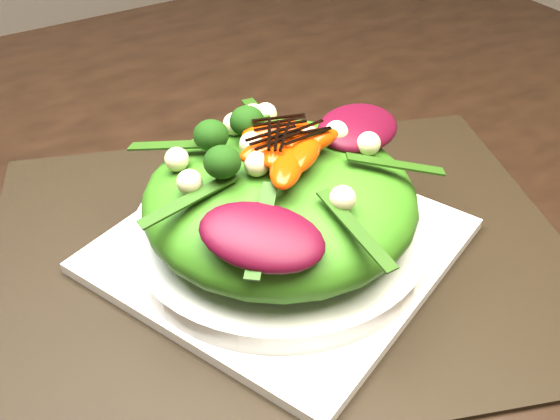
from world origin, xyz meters
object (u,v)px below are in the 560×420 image
dining_table (69,231)px  lettuce_mound (280,199)px  orange_segment (241,149)px  salad_bowl (280,233)px  plate_base (280,245)px  placemat (280,251)px

dining_table → lettuce_mound: bearing=-46.7°
lettuce_mound → orange_segment: 0.05m
dining_table → salad_bowl: bearing=-46.7°
dining_table → salad_bowl: size_ratio=6.44×
dining_table → plate_base: bearing=-46.7°
dining_table → lettuce_mound: (0.14, -0.15, 0.08)m
plate_base → lettuce_mound: size_ratio=1.15×
placemat → plate_base: (0.00, 0.00, 0.01)m
plate_base → lettuce_mound: (0.00, 0.00, 0.05)m
orange_segment → lettuce_mound: bearing=-44.0°
dining_table → placemat: (0.14, -0.15, 0.02)m
placemat → dining_table: bearing=133.3°
placemat → plate_base: bearing=0.0°
lettuce_mound → placemat: bearing=180.0°
dining_table → orange_segment: dining_table is taller
dining_table → placemat: 0.21m
salad_bowl → orange_segment: orange_segment is taller
dining_table → lettuce_mound: size_ratio=7.16×
lettuce_mound → dining_table: bearing=133.3°
dining_table → orange_segment: 0.22m
dining_table → salad_bowl: 0.21m
salad_bowl → dining_table: bearing=133.3°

